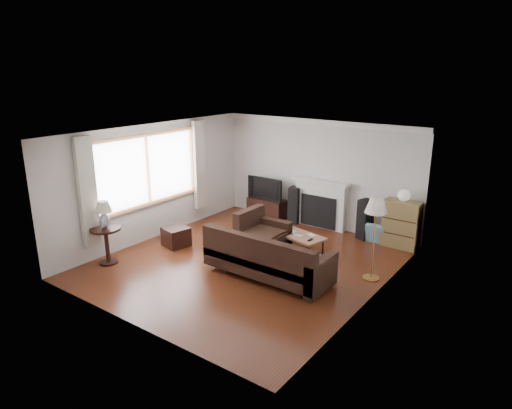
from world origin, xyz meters
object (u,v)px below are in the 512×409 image
Objects in this scene: sectional_sofa at (268,256)px; coffee_table at (300,244)px; floor_lamp at (374,239)px; tv_stand at (267,208)px; side_table at (107,245)px; bookshelf at (401,224)px.

sectional_sofa reaches higher than coffee_table.
floor_lamp is (1.53, 1.03, 0.36)m from sectional_sofa.
sectional_sofa is at bearing -146.12° from floor_lamp.
tv_stand is 0.64× the size of floor_lamp.
tv_stand reaches higher than coffee_table.
sectional_sofa is at bearing -72.47° from coffee_table.
floor_lamp is at bearing 28.09° from side_table.
tv_stand is 0.39× the size of sectional_sofa.
sectional_sofa is (1.95, -2.78, 0.16)m from tv_stand.
floor_lamp is (3.48, -1.76, 0.52)m from tv_stand.
floor_lamp is at bearing 33.88° from sectional_sofa.
floor_lamp is 2.12× the size of side_table.
bookshelf is 0.66× the size of floor_lamp.
floor_lamp reaches higher than side_table.
sectional_sofa reaches higher than tv_stand.
coffee_table is at bearing -135.23° from bookshelf.
sectional_sofa is 1.65× the size of floor_lamp.
side_table reaches higher than tv_stand.
bookshelf reaches higher than side_table.
bookshelf is at bearing 57.21° from coffee_table.
tv_stand is at bearing 77.70° from side_table.
floor_lamp reaches higher than sectional_sofa.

